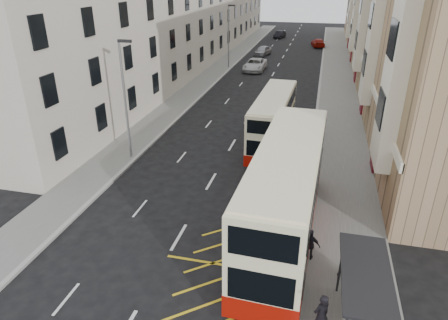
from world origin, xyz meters
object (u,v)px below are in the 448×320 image
(street_lamp_far, at_px, (229,33))
(car_dark, at_px, (280,34))
(pedestrian_near, at_px, (321,315))
(car_silver, at_px, (263,51))
(pedestrian_mid, at_px, (349,261))
(pedestrian_far, at_px, (310,245))
(car_red, at_px, (318,43))
(street_lamp_near, at_px, (125,94))
(double_decker_front, at_px, (286,193))
(double_decker_rear, at_px, (273,120))
(white_van, at_px, (255,65))
(bus_shelter, at_px, (369,297))

(street_lamp_far, relative_size, car_dark, 1.94)
(street_lamp_far, distance_m, pedestrian_near, 44.63)
(street_lamp_far, distance_m, car_silver, 11.30)
(street_lamp_far, distance_m, pedestrian_mid, 41.88)
(pedestrian_near, bearing_deg, street_lamp_far, -110.97)
(pedestrian_mid, distance_m, pedestrian_far, 1.86)
(pedestrian_far, xyz_separation_m, car_red, (-1.42, 58.85, -0.22))
(street_lamp_near, bearing_deg, car_dark, 86.59)
(double_decker_front, bearing_deg, double_decker_rear, 102.34)
(pedestrian_near, xyz_separation_m, white_van, (-9.54, 41.97, -0.27))
(double_decker_rear, bearing_deg, car_dark, 97.55)
(pedestrian_far, distance_m, car_dark, 68.27)
(double_decker_rear, xyz_separation_m, car_silver, (-6.20, 35.34, -1.24))
(street_lamp_far, bearing_deg, bus_shelter, -70.88)
(pedestrian_far, bearing_deg, bus_shelter, 128.70)
(street_lamp_near, height_order, street_lamp_far, same)
(street_lamp_far, xyz_separation_m, car_dark, (3.54, 29.36, -3.96))
(street_lamp_near, height_order, pedestrian_mid, street_lamp_near)
(pedestrian_mid, bearing_deg, street_lamp_near, 154.84)
(car_dark, distance_m, car_red, 11.72)
(bus_shelter, xyz_separation_m, street_lamp_near, (-14.69, 12.39, 2.50))
(white_van, bearing_deg, car_silver, 94.80)
(double_decker_front, height_order, pedestrian_far, double_decker_front)
(pedestrian_far, height_order, car_silver, pedestrian_far)
(street_lamp_near, relative_size, street_lamp_far, 1.00)
(pedestrian_near, bearing_deg, white_van, -115.51)
(bus_shelter, xyz_separation_m, pedestrian_far, (-1.99, 4.10, -1.23))
(car_dark, xyz_separation_m, car_red, (7.75, -8.80, 0.02))
(street_lamp_near, bearing_deg, white_van, 82.82)
(street_lamp_far, bearing_deg, car_silver, 73.22)
(pedestrian_near, bearing_deg, double_decker_front, -109.96)
(double_decker_rear, height_order, pedestrian_near, double_decker_rear)
(double_decker_front, relative_size, pedestrian_near, 6.84)
(bus_shelter, relative_size, pedestrian_mid, 2.49)
(white_van, relative_size, car_silver, 1.27)
(white_van, xyz_separation_m, car_silver, (-0.65, 10.66, -0.03))
(street_lamp_far, height_order, car_dark, street_lamp_far)
(pedestrian_near, height_order, car_silver, pedestrian_near)
(double_decker_front, distance_m, pedestrian_mid, 4.15)
(pedestrian_mid, height_order, car_dark, pedestrian_mid)
(bus_shelter, height_order, street_lamp_far, street_lamp_far)
(pedestrian_far, distance_m, car_silver, 49.40)
(street_lamp_near, xyz_separation_m, car_red, (11.28, 50.56, -3.94))
(bus_shelter, distance_m, pedestrian_near, 1.80)
(street_lamp_near, height_order, car_silver, street_lamp_near)
(pedestrian_near, relative_size, car_red, 0.37)
(street_lamp_far, bearing_deg, pedestrian_near, -72.66)
(pedestrian_far, height_order, white_van, pedestrian_far)
(street_lamp_near, xyz_separation_m, double_decker_front, (11.35, -6.71, -2.17))
(bus_shelter, relative_size, street_lamp_near, 0.53)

